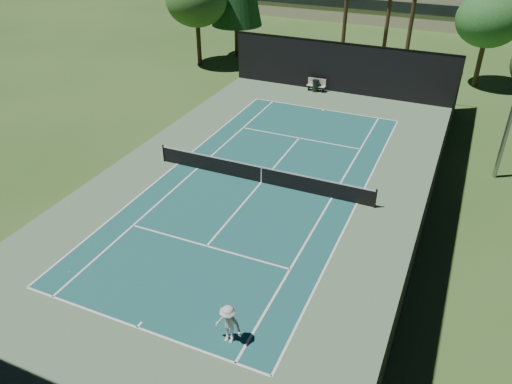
% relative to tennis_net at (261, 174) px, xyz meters
% --- Properties ---
extents(ground, '(160.00, 160.00, 0.00)m').
position_rel_tennis_net_xyz_m(ground, '(0.00, 0.00, -0.56)').
color(ground, '#345720').
rests_on(ground, ground).
extents(apron_slab, '(18.00, 32.00, 0.01)m').
position_rel_tennis_net_xyz_m(apron_slab, '(0.00, 0.00, -0.55)').
color(apron_slab, '#597954').
rests_on(apron_slab, ground).
extents(court_surface, '(10.97, 23.77, 0.01)m').
position_rel_tennis_net_xyz_m(court_surface, '(0.00, 0.00, -0.55)').
color(court_surface, '#1B5855').
rests_on(court_surface, ground).
extents(court_lines, '(11.07, 23.87, 0.01)m').
position_rel_tennis_net_xyz_m(court_lines, '(0.00, 0.00, -0.54)').
color(court_lines, white).
rests_on(court_lines, ground).
extents(tennis_net, '(12.90, 0.10, 1.10)m').
position_rel_tennis_net_xyz_m(tennis_net, '(0.00, 0.00, 0.00)').
color(tennis_net, black).
rests_on(tennis_net, ground).
extents(fence, '(18.04, 32.05, 4.03)m').
position_rel_tennis_net_xyz_m(fence, '(0.00, 0.06, 1.45)').
color(fence, black).
rests_on(fence, ground).
extents(player, '(1.12, 0.71, 1.66)m').
position_rel_tennis_net_xyz_m(player, '(3.46, -11.05, 0.27)').
color(player, silver).
rests_on(player, ground).
extents(tennis_ball_a, '(0.06, 0.06, 0.06)m').
position_rel_tennis_net_xyz_m(tennis_ball_a, '(-4.55, -10.41, -0.53)').
color(tennis_ball_a, '#BCCF2F').
rests_on(tennis_ball_a, ground).
extents(tennis_ball_b, '(0.06, 0.06, 0.06)m').
position_rel_tennis_net_xyz_m(tennis_ball_b, '(-4.09, 4.13, -0.53)').
color(tennis_ball_b, gold).
rests_on(tennis_ball_b, ground).
extents(tennis_ball_c, '(0.06, 0.06, 0.06)m').
position_rel_tennis_net_xyz_m(tennis_ball_c, '(1.49, 1.78, -0.53)').
color(tennis_ball_c, '#D2F136').
rests_on(tennis_ball_c, ground).
extents(tennis_ball_d, '(0.06, 0.06, 0.06)m').
position_rel_tennis_net_xyz_m(tennis_ball_d, '(-6.63, 4.93, -0.53)').
color(tennis_ball_d, '#C0DC32').
rests_on(tennis_ball_d, ground).
extents(park_bench, '(1.50, 0.45, 1.02)m').
position_rel_tennis_net_xyz_m(park_bench, '(-1.78, 15.56, -0.01)').
color(park_bench, beige).
rests_on(park_bench, ground).
extents(trash_bin, '(0.56, 0.56, 0.95)m').
position_rel_tennis_net_xyz_m(trash_bin, '(-1.79, 15.39, -0.08)').
color(trash_bin, black).
rests_on(trash_bin, ground).
extents(decid_tree_a, '(5.12, 5.12, 7.62)m').
position_rel_tennis_net_xyz_m(decid_tree_a, '(10.00, 22.00, 4.86)').
color(decid_tree_a, '#4A371F').
rests_on(decid_tree_a, ground).
extents(decid_tree_c, '(5.44, 5.44, 8.09)m').
position_rel_tennis_net_xyz_m(decid_tree_c, '(-14.00, 18.00, 5.21)').
color(decid_tree_c, '#482E1E').
rests_on(decid_tree_c, ground).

